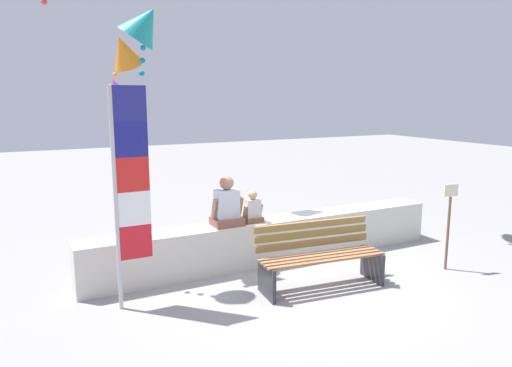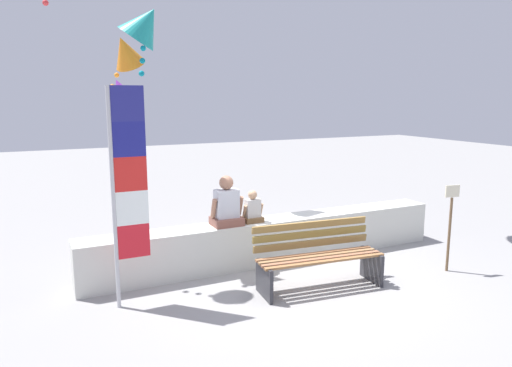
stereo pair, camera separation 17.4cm
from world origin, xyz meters
TOP-DOWN VIEW (x-y plane):
  - ground_plane at (0.00, 0.00)m, footprint 40.00×40.00m
  - seawall_ledge at (0.00, 0.88)m, footprint 6.04×0.51m
  - park_bench at (0.08, -0.34)m, footprint 1.81×0.79m
  - person_adult at (-0.79, 0.86)m, footprint 0.50×0.37m
  - person_child at (-0.36, 0.86)m, footprint 0.33×0.24m
  - flag_banner at (-2.39, 0.18)m, footprint 0.44×0.05m
  - kite_teal at (-1.76, 1.55)m, footprint 0.95×0.85m
  - kite_purple at (-1.79, 3.40)m, footprint 0.86×0.80m
  - kite_orange at (-1.93, 2.22)m, footprint 0.80×0.79m
  - sign_post at (2.19, -0.68)m, footprint 0.24×0.06m

SIDE VIEW (x-z plane):
  - ground_plane at x=0.00m, z-range 0.00..0.00m
  - seawall_ledge at x=0.00m, z-range 0.00..0.69m
  - park_bench at x=0.08m, z-range -0.02..0.87m
  - sign_post at x=2.19m, z-range 0.12..1.45m
  - person_child at x=-0.36m, z-range 0.64..1.14m
  - person_adult at x=-0.79m, z-range 0.61..1.37m
  - flag_banner at x=-2.39m, z-range 0.21..2.96m
  - kite_purple at x=-1.79m, z-range 2.11..3.23m
  - kite_orange at x=-1.93m, z-range 2.86..3.76m
  - kite_teal at x=-1.76m, z-range 3.08..4.22m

